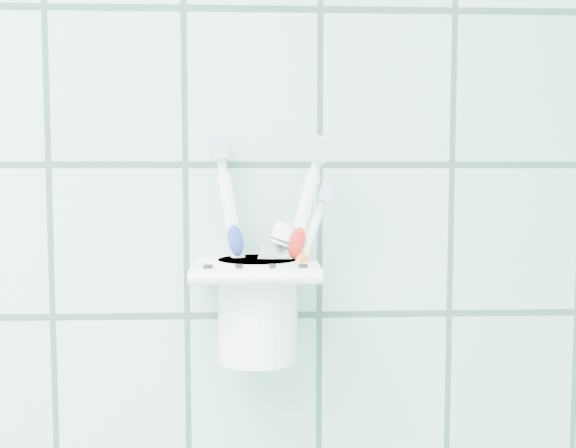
# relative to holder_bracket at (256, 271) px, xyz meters

# --- Properties ---
(holder_bracket) EXTENTS (0.13, 0.10, 0.04)m
(holder_bracket) POSITION_rel_holder_bracket_xyz_m (0.00, 0.00, 0.00)
(holder_bracket) COLOR white
(holder_bracket) RESTS_ON wall_back
(cup) EXTENTS (0.09, 0.09, 0.10)m
(cup) POSITION_rel_holder_bracket_xyz_m (0.00, 0.00, -0.04)
(cup) COLOR white
(cup) RESTS_ON holder_bracket
(toothbrush_pink) EXTENTS (0.05, 0.03, 0.22)m
(toothbrush_pink) POSITION_rel_holder_bracket_xyz_m (-0.00, 0.01, 0.03)
(toothbrush_pink) COLOR white
(toothbrush_pink) RESTS_ON cup
(toothbrush_blue) EXTENTS (0.06, 0.03, 0.18)m
(toothbrush_blue) POSITION_rel_holder_bracket_xyz_m (0.01, -0.01, 0.01)
(toothbrush_blue) COLOR white
(toothbrush_blue) RESTS_ON cup
(toothbrush_orange) EXTENTS (0.06, 0.02, 0.22)m
(toothbrush_orange) POSITION_rel_holder_bracket_xyz_m (0.01, 0.01, 0.03)
(toothbrush_orange) COLOR white
(toothbrush_orange) RESTS_ON cup
(toothpaste_tube) EXTENTS (0.07, 0.03, 0.15)m
(toothpaste_tube) POSITION_rel_holder_bracket_xyz_m (-0.01, 0.01, -0.00)
(toothpaste_tube) COLOR silver
(toothpaste_tube) RESTS_ON cup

